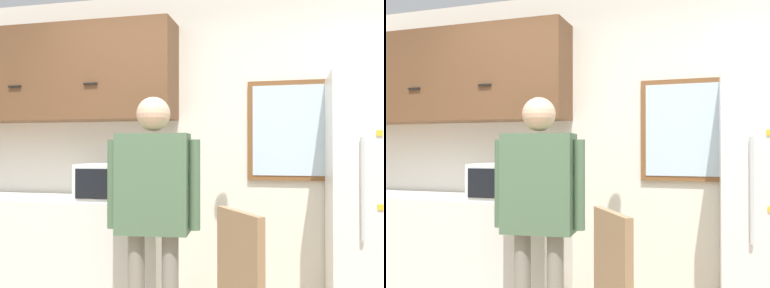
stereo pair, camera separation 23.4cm
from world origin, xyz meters
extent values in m
cube|color=silver|center=(0.00, 1.77, 1.35)|extent=(6.00, 0.06, 2.70)
cube|color=silver|center=(-1.20, 1.41, 0.47)|extent=(2.00, 0.65, 0.94)
cube|color=brown|center=(-1.20, 1.56, 2.00)|extent=(2.00, 0.36, 0.82)
cube|color=black|center=(-1.55, 1.37, 1.88)|extent=(0.12, 0.01, 0.01)
cube|color=black|center=(-0.85, 1.37, 1.88)|extent=(0.12, 0.01, 0.01)
cube|color=white|center=(-0.61, 1.30, 1.08)|extent=(0.53, 0.38, 0.29)
cube|color=black|center=(-0.66, 1.11, 1.08)|extent=(0.37, 0.01, 0.22)
cube|color=#B2B2B2|center=(-0.39, 1.11, 1.08)|extent=(0.07, 0.01, 0.23)
cube|color=#4C6B4C|center=(-0.14, 0.84, 1.12)|extent=(0.49, 0.26, 0.65)
sphere|color=#D8AD8C|center=(-0.14, 0.84, 1.57)|extent=(0.22, 0.22, 0.22)
cylinder|color=#4C6B4C|center=(-0.41, 0.82, 1.11)|extent=(0.07, 0.07, 0.58)
cylinder|color=#4C6B4C|center=(0.13, 0.87, 1.11)|extent=(0.07, 0.07, 0.58)
cylinder|color=silver|center=(1.18, 1.05, 1.09)|extent=(0.02, 0.02, 0.66)
cube|color=yellow|center=(1.29, 1.06, 0.98)|extent=(0.04, 0.01, 0.04)
cube|color=yellow|center=(1.29, 1.06, 1.44)|extent=(0.04, 0.01, 0.04)
cube|color=#997551|center=(0.49, 0.24, 0.74)|extent=(0.27, 0.37, 0.59)
cube|color=brown|center=(0.73, 1.73, 1.49)|extent=(0.66, 0.04, 0.81)
cube|color=silver|center=(0.73, 1.71, 1.49)|extent=(0.58, 0.01, 0.73)
camera|label=1|loc=(0.73, -1.83, 1.33)|focal=40.00mm
camera|label=2|loc=(0.96, -1.77, 1.33)|focal=40.00mm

